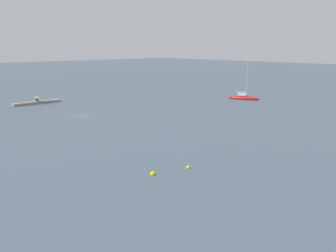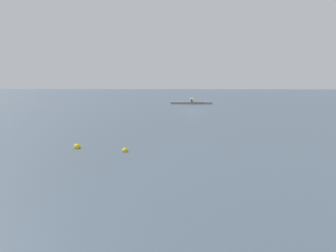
{
  "view_description": "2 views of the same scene",
  "coord_description": "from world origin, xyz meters",
  "px_view_note": "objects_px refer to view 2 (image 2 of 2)",
  "views": [
    {
      "loc": [
        38.09,
        66.95,
        14.28
      ],
      "look_at": [
        -0.96,
        25.17,
        1.73
      ],
      "focal_mm": 39.5,
      "sensor_mm": 36.0,
      "label": 1
    },
    {
      "loc": [
        3.04,
        62.27,
        5.81
      ],
      "look_at": [
        4.29,
        34.2,
        1.69
      ],
      "focal_mm": 30.82,
      "sensor_mm": 36.0,
      "label": 2
    }
  ],
  "objects_px": {
    "mooring_buoy_near": "(77,147)",
    "mooring_buoy_mid": "(125,151)",
    "umbrella_open_yellow": "(192,98)",
    "person_seated_dark_left": "(192,101)"
  },
  "relations": [
    {
      "from": "mooring_buoy_near",
      "to": "mooring_buoy_mid",
      "type": "xyz_separation_m",
      "value": [
        -4.61,
        1.12,
        -0.02
      ]
    },
    {
      "from": "umbrella_open_yellow",
      "to": "mooring_buoy_mid",
      "type": "height_order",
      "value": "umbrella_open_yellow"
    },
    {
      "from": "person_seated_dark_left",
      "to": "mooring_buoy_mid",
      "type": "distance_m",
      "value": 60.09
    },
    {
      "from": "person_seated_dark_left",
      "to": "mooring_buoy_near",
      "type": "xyz_separation_m",
      "value": [
        12.58,
        58.44,
        -0.8
      ]
    },
    {
      "from": "person_seated_dark_left",
      "to": "mooring_buoy_mid",
      "type": "xyz_separation_m",
      "value": [
        7.97,
        59.56,
        -0.82
      ]
    },
    {
      "from": "mooring_buoy_near",
      "to": "mooring_buoy_mid",
      "type": "relative_size",
      "value": 1.23
    },
    {
      "from": "person_seated_dark_left",
      "to": "mooring_buoy_near",
      "type": "distance_m",
      "value": 59.78
    },
    {
      "from": "mooring_buoy_near",
      "to": "mooring_buoy_mid",
      "type": "height_order",
      "value": "mooring_buoy_near"
    },
    {
      "from": "person_seated_dark_left",
      "to": "mooring_buoy_mid",
      "type": "bearing_deg",
      "value": 70.42
    },
    {
      "from": "umbrella_open_yellow",
      "to": "person_seated_dark_left",
      "type": "bearing_deg",
      "value": 120.78
    }
  ]
}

